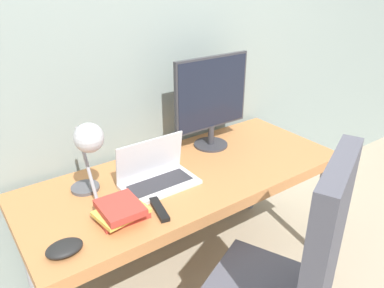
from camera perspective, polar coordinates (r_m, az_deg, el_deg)
wall_back at (r=2.10m, az=-7.67°, el=14.62°), size 8.00×0.05×2.60m
desk at (r=2.00m, az=-0.77°, el=-5.90°), size 1.71×0.71×0.71m
laptop at (r=1.86m, az=-5.40°, el=-4.75°), size 0.37×0.21×0.22m
monitor at (r=2.15m, az=2.99°, el=6.96°), size 0.49×0.20×0.54m
desk_lamp at (r=1.66m, az=-15.52°, el=-0.21°), size 0.14×0.28×0.39m
office_chair at (r=1.55m, az=14.68°, el=-19.34°), size 0.62×0.63×1.15m
book_stack at (r=1.64m, az=-10.72°, el=-10.01°), size 0.23×0.20×0.08m
tv_remote at (r=1.68m, az=-5.03°, el=-9.87°), size 0.08×0.18×0.02m
game_controller at (r=1.54m, az=-18.87°, el=-14.79°), size 0.14×0.10×0.04m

